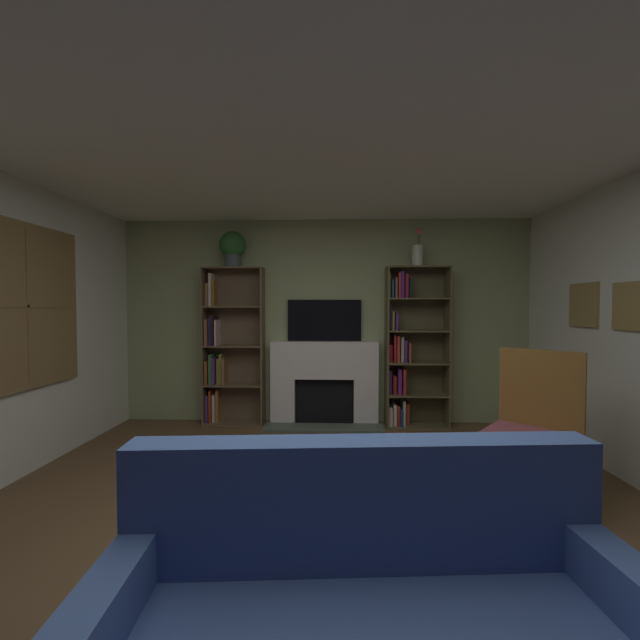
{
  "coord_description": "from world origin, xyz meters",
  "views": [
    {
      "loc": [
        0.12,
        -2.22,
        1.46
      ],
      "look_at": [
        0.0,
        1.09,
        1.34
      ],
      "focal_mm": 22.04,
      "sensor_mm": 36.0,
      "label": 1
    }
  ],
  "objects": [
    {
      "name": "ground_plane",
      "position": [
        0.0,
        0.0,
        0.0
      ],
      "size": [
        6.55,
        6.55,
        0.0
      ],
      "primitive_type": "plane",
      "color": "brown"
    },
    {
      "name": "wall_back_accent",
      "position": [
        0.0,
        2.76,
        1.27
      ],
      "size": [
        5.2,
        0.06,
        2.55
      ],
      "primitive_type": "cube",
      "color": "#9BA875",
      "rests_on": "ground_plane"
    },
    {
      "name": "ceiling",
      "position": [
        0.0,
        0.0,
        2.58
      ],
      "size": [
        5.2,
        5.58,
        0.06
      ],
      "primitive_type": "cube",
      "color": "white",
      "rests_on": "wall_back_accent"
    },
    {
      "name": "fireplace",
      "position": [
        0.0,
        2.63,
        0.53
      ],
      "size": [
        1.43,
        0.48,
        1.03
      ],
      "color": "white",
      "rests_on": "ground_plane"
    },
    {
      "name": "tv",
      "position": [
        0.0,
        2.7,
        1.29
      ],
      "size": [
        0.92,
        0.06,
        0.51
      ],
      "primitive_type": "cube",
      "color": "black",
      "rests_on": "fireplace"
    },
    {
      "name": "bookshelf_left",
      "position": [
        -1.21,
        2.64,
        0.92
      ],
      "size": [
        0.74,
        0.26,
        1.94
      ],
      "color": "brown",
      "rests_on": "ground_plane"
    },
    {
      "name": "bookshelf_right",
      "position": [
        1.04,
        2.61,
        0.94
      ],
      "size": [
        0.74,
        0.31,
        1.94
      ],
      "color": "brown",
      "rests_on": "ground_plane"
    },
    {
      "name": "potted_plant",
      "position": [
        -1.13,
        2.58,
        2.19
      ],
      "size": [
        0.32,
        0.32,
        0.44
      ],
      "color": "#475355",
      "rests_on": "bookshelf_left"
    },
    {
      "name": "vase_with_flowers",
      "position": [
        1.13,
        2.58,
        2.09
      ],
      "size": [
        0.14,
        0.14,
        0.46
      ],
      "color": "beige",
      "rests_on": "bookshelf_right"
    },
    {
      "name": "armchair",
      "position": [
        1.65,
        0.82,
        0.55
      ],
      "size": [
        0.83,
        0.82,
        1.11
      ],
      "color": "brown",
      "rests_on": "ground_plane"
    }
  ]
}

